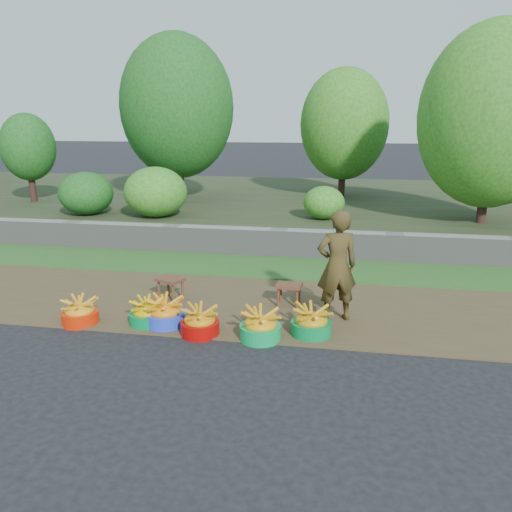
% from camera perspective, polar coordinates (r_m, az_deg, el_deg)
% --- Properties ---
extents(ground_plane, '(120.00, 120.00, 0.00)m').
position_cam_1_polar(ground_plane, '(6.21, -2.47, -9.79)').
color(ground_plane, black).
rests_on(ground_plane, ground).
extents(dirt_shoulder, '(80.00, 2.50, 0.02)m').
position_cam_1_polar(dirt_shoulder, '(7.34, -0.35, -5.67)').
color(dirt_shoulder, '#4B3C25').
rests_on(dirt_shoulder, ground).
extents(grass_verge, '(80.00, 1.50, 0.04)m').
position_cam_1_polar(grass_verge, '(9.21, 1.91, -1.26)').
color(grass_verge, '#2E5D22').
rests_on(grass_verge, ground).
extents(retaining_wall, '(80.00, 0.35, 0.55)m').
position_cam_1_polar(retaining_wall, '(9.96, 2.62, 1.51)').
color(retaining_wall, gray).
rests_on(retaining_wall, ground).
extents(earth_bank, '(80.00, 10.00, 0.50)m').
position_cam_1_polar(earth_bank, '(14.74, 5.14, 5.82)').
color(earth_bank, '#2D371F').
rests_on(earth_bank, ground).
extents(vegetation, '(34.19, 7.89, 4.40)m').
position_cam_1_polar(vegetation, '(13.59, -1.28, 15.11)').
color(vegetation, black).
rests_on(vegetation, earth_bank).
extents(basin_a, '(0.48, 0.48, 0.36)m').
position_cam_1_polar(basin_a, '(7.07, -19.50, -6.10)').
color(basin_a, red).
rests_on(basin_a, ground).
extents(basin_b, '(0.48, 0.48, 0.36)m').
position_cam_1_polar(basin_b, '(6.79, -12.32, -6.44)').
color(basin_b, '#007B3B').
rests_on(basin_b, ground).
extents(basin_c, '(0.52, 0.52, 0.39)m').
position_cam_1_polar(basin_c, '(6.71, -10.37, -6.47)').
color(basin_c, blue).
rests_on(basin_c, ground).
extents(basin_d, '(0.49, 0.49, 0.37)m').
position_cam_1_polar(basin_d, '(6.39, -6.43, -7.55)').
color(basin_d, '#A20705').
rests_on(basin_d, ground).
extents(basin_e, '(0.51, 0.51, 0.38)m').
position_cam_1_polar(basin_e, '(6.21, 0.49, -8.05)').
color(basin_e, '#099949').
rests_on(basin_e, ground).
extents(basin_f, '(0.51, 0.51, 0.38)m').
position_cam_1_polar(basin_f, '(6.36, 6.33, -7.59)').
color(basin_f, '#067B3C').
rests_on(basin_f, ground).
extents(stool_left, '(0.47, 0.42, 0.34)m').
position_cam_1_polar(stool_left, '(7.58, -9.76, -2.99)').
color(stool_left, '#57311F').
rests_on(stool_left, dirt_shoulder).
extents(stool_right, '(0.38, 0.30, 0.32)m').
position_cam_1_polar(stool_right, '(7.26, 3.78, -3.73)').
color(stool_right, '#57311F').
rests_on(stool_right, dirt_shoulder).
extents(vendor_woman, '(0.63, 0.51, 1.51)m').
position_cam_1_polar(vendor_woman, '(6.67, 9.23, -1.12)').
color(vendor_woman, black).
rests_on(vendor_woman, dirt_shoulder).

